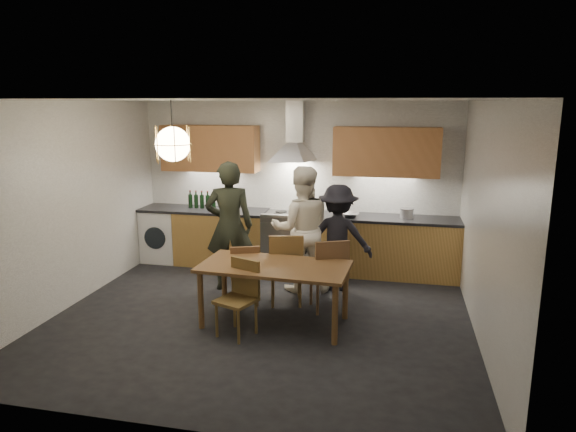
% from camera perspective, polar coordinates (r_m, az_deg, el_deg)
% --- Properties ---
extents(ground, '(5.00, 5.00, 0.00)m').
position_cam_1_polar(ground, '(6.40, -3.04, -11.22)').
color(ground, black).
rests_on(ground, ground).
extents(room_shell, '(5.02, 4.52, 2.61)m').
position_cam_1_polar(room_shell, '(5.92, -3.23, 4.08)').
color(room_shell, white).
rests_on(room_shell, ground).
extents(counter_run, '(5.00, 0.62, 0.90)m').
position_cam_1_polar(counter_run, '(8.03, 0.74, -2.80)').
color(counter_run, tan).
rests_on(counter_run, ground).
extents(range_stove, '(0.90, 0.60, 0.92)m').
position_cam_1_polar(range_stove, '(8.03, 0.56, -2.86)').
color(range_stove, silver).
rests_on(range_stove, ground).
extents(wall_fixtures, '(4.30, 0.54, 1.10)m').
position_cam_1_polar(wall_fixtures, '(7.90, 0.77, 7.43)').
color(wall_fixtures, tan).
rests_on(wall_fixtures, ground).
extents(pendant_lamp, '(0.43, 0.43, 0.70)m').
position_cam_1_polar(pendant_lamp, '(6.13, -12.67, 7.79)').
color(pendant_lamp, black).
rests_on(pendant_lamp, ground).
extents(dining_table, '(1.76, 0.95, 0.73)m').
position_cam_1_polar(dining_table, '(6.01, -1.51, -6.21)').
color(dining_table, brown).
rests_on(dining_table, ground).
extents(chair_back_left, '(0.47, 0.47, 0.81)m').
position_cam_1_polar(chair_back_left, '(6.62, -4.82, -6.09)').
color(chair_back_left, brown).
rests_on(chair_back_left, ground).
extents(chair_back_mid, '(0.52, 0.52, 0.96)m').
position_cam_1_polar(chair_back_mid, '(6.57, -0.20, -5.44)').
color(chair_back_mid, brown).
rests_on(chair_back_mid, ground).
extents(chair_back_right, '(0.56, 0.56, 0.94)m').
position_cam_1_polar(chair_back_right, '(6.40, 4.66, -6.05)').
color(chair_back_right, brown).
rests_on(chair_back_right, ground).
extents(chair_front, '(0.50, 0.50, 0.86)m').
position_cam_1_polar(chair_front, '(5.84, -5.31, -8.42)').
color(chair_front, brown).
rests_on(chair_front, ground).
extents(person_left, '(0.75, 0.60, 1.80)m').
position_cam_1_polar(person_left, '(7.13, -6.53, -1.13)').
color(person_left, black).
rests_on(person_left, ground).
extents(person_mid, '(0.98, 0.85, 1.74)m').
position_cam_1_polar(person_mid, '(7.04, 1.50, -1.46)').
color(person_mid, white).
rests_on(person_mid, ground).
extents(person_right, '(0.96, 0.56, 1.48)m').
position_cam_1_polar(person_right, '(7.15, 5.55, -2.39)').
color(person_right, black).
rests_on(person_right, ground).
extents(mixing_bowl, '(0.28, 0.28, 0.07)m').
position_cam_1_polar(mixing_bowl, '(7.70, 6.91, 0.13)').
color(mixing_bowl, '#ABABAE').
rests_on(mixing_bowl, counter_run).
extents(stock_pot, '(0.21, 0.21, 0.14)m').
position_cam_1_polar(stock_pot, '(7.77, 13.05, 0.28)').
color(stock_pot, silver).
rests_on(stock_pot, counter_run).
extents(wine_bottles, '(0.46, 0.07, 0.28)m').
position_cam_1_polar(wine_bottles, '(8.38, -9.55, 1.80)').
color(wine_bottles, black).
rests_on(wine_bottles, counter_run).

